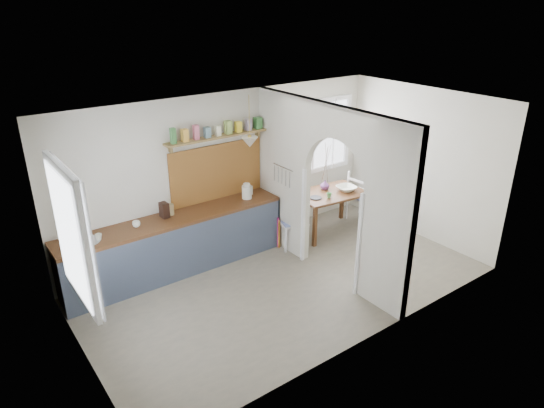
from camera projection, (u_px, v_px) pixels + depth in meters
floor at (287, 283)px, 7.22m from camera, size 5.80×3.20×0.01m
ceiling at (289, 109)px, 6.20m from camera, size 5.80×3.20×0.01m
walls at (288, 203)px, 6.71m from camera, size 5.81×3.21×2.60m
partition at (323, 181)px, 7.07m from camera, size 0.12×3.20×2.60m
kitchen_window at (70, 236)px, 5.01m from camera, size 0.10×1.16×1.50m
nook_window at (313, 137)px, 8.73m from camera, size 1.76×0.10×1.30m
counter at (175, 243)px, 7.41m from camera, size 3.50×0.60×0.90m
sink at (85, 242)px, 6.51m from camera, size 0.40×0.40×0.02m
backsplash at (217, 172)px, 7.74m from camera, size 1.65×0.03×0.90m
shelf at (218, 133)px, 7.42m from camera, size 1.75×0.20×0.21m
pendant_lamp at (250, 142)px, 7.41m from camera, size 0.26×0.26×0.16m
utensil_rail at (283, 167)px, 7.65m from camera, size 0.02×0.50×0.02m
dining_table at (329, 212)px, 8.67m from camera, size 1.30×0.94×0.76m
chair_left at (293, 220)px, 8.13m from camera, size 0.54×0.54×0.94m
chair_right at (362, 196)px, 9.11m from camera, size 0.47×0.47×0.96m
kettle at (247, 191)px, 7.86m from camera, size 0.27×0.24×0.26m
mug_a at (99, 237)px, 6.53m from camera, size 0.12×0.12×0.09m
mug_b at (136, 224)px, 6.90m from camera, size 0.14×0.14×0.09m
knife_block at (164, 210)px, 7.18m from camera, size 0.11×0.15×0.23m
jar at (170, 210)px, 7.28m from camera, size 0.13×0.13×0.17m
towel_magenta at (278, 232)px, 8.16m from camera, size 0.02×0.03×0.54m
towel_orange at (279, 234)px, 8.15m from camera, size 0.02×0.03×0.51m
bowl at (346, 188)px, 8.58m from camera, size 0.38×0.38×0.08m
table_cup at (329, 195)px, 8.28m from camera, size 0.12×0.12×0.09m
plate at (316, 198)px, 8.27m from camera, size 0.27×0.27×0.02m
vase at (325, 185)px, 8.62m from camera, size 0.18×0.18×0.17m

